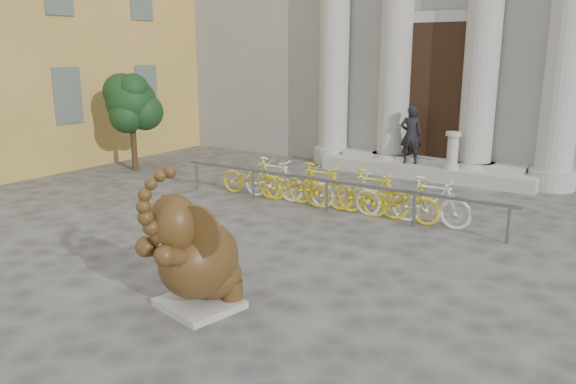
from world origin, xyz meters
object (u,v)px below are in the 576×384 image
Objects in this scene: pedestrian at (411,135)px; elephant_statue at (196,257)px; bike_rack at (332,187)px; tree at (131,103)px.

elephant_statue is at bearing 76.16° from pedestrian.
elephant_statue is 0.25× the size of bike_rack.
elephant_statue is at bearing -37.05° from tree.
pedestrian is (-0.74, 9.62, 0.43)m from elephant_statue.
bike_rack is 7.06m from tree.
bike_rack is at bearing 69.79° from pedestrian.
tree is (-6.88, 0.49, 1.48)m from bike_rack.
tree reaches higher than elephant_statue.
elephant_statue is 1.25× the size of pedestrian.
tree is 8.01m from pedestrian.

